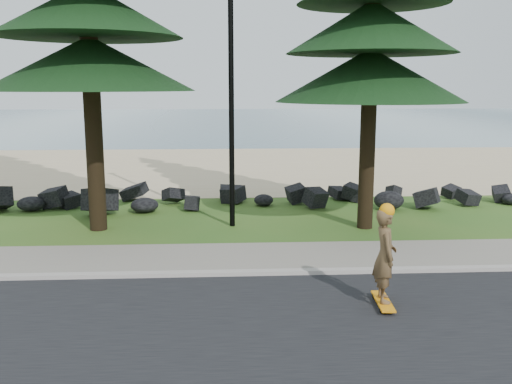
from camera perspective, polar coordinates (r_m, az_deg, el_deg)
ground at (r=12.26m, az=-2.16°, el=-7.00°), size 160.00×160.00×0.00m
road at (r=8.08m, az=-1.55°, el=-16.62°), size 160.00×7.00×0.02m
kerb at (r=11.39m, az=-2.08°, el=-8.13°), size 160.00×0.20×0.10m
sidewalk at (r=12.44m, az=-2.18°, el=-6.55°), size 160.00×2.00×0.08m
beach_sand at (r=26.44m, az=-2.74°, el=2.55°), size 160.00×15.00×0.01m
ocean at (r=62.79m, az=-3.03°, el=7.21°), size 160.00×58.00×0.01m
seawall_boulders at (r=17.68m, az=-2.50°, el=-1.51°), size 60.00×2.40×1.10m
lamp_post at (r=14.89m, az=-2.51°, el=12.24°), size 0.25×0.14×8.14m
skateboarder at (r=9.84m, az=12.77°, el=-6.25°), size 0.42×0.97×1.78m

